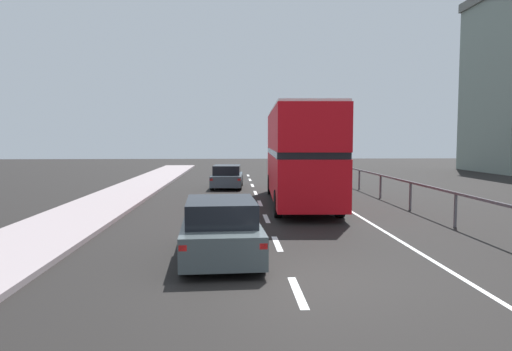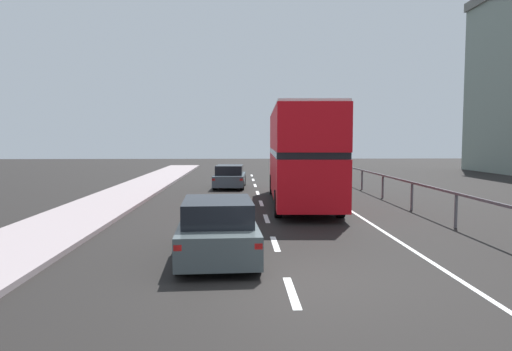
% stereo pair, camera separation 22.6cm
% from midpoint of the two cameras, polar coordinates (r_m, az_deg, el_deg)
% --- Properties ---
extents(ground_plane, '(74.31, 120.00, 0.10)m').
position_cam_midpoint_polar(ground_plane, '(9.83, 4.41, -12.54)').
color(ground_plane, black).
extents(lane_paint_markings, '(3.59, 46.00, 0.01)m').
position_cam_midpoint_polar(lane_paint_markings, '(18.16, 8.33, -4.55)').
color(lane_paint_markings, silver).
rests_on(lane_paint_markings, ground).
extents(bridge_side_railing, '(0.10, 42.00, 1.14)m').
position_cam_midpoint_polar(bridge_side_railing, '(19.73, 18.84, -1.32)').
color(bridge_side_railing, '#565257').
rests_on(bridge_side_railing, ground).
extents(double_decker_bus_red, '(2.89, 10.29, 4.16)m').
position_cam_midpoint_polar(double_decker_bus_red, '(20.40, 5.82, 2.73)').
color(double_decker_bus_red, red).
rests_on(double_decker_bus_red, ground).
extents(hatchback_car_near, '(2.00, 4.15, 1.42)m').
position_cam_midpoint_polar(hatchback_car_near, '(11.20, -4.12, -6.57)').
color(hatchback_car_near, '#434C4F').
rests_on(hatchback_car_near, ground).
extents(sedan_car_ahead, '(1.90, 4.09, 1.33)m').
position_cam_midpoint_polar(sedan_car_ahead, '(27.35, -2.98, -0.17)').
color(sedan_car_ahead, '#414F58').
rests_on(sedan_car_ahead, ground).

